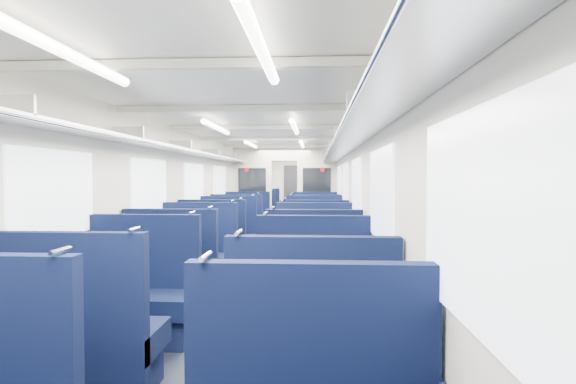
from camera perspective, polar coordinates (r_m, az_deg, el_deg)
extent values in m
cube|color=black|center=(9.25, -1.93, -7.86)|extent=(2.80, 18.00, 0.01)
cube|color=silver|center=(9.15, -1.95, 6.80)|extent=(2.80, 18.00, 0.01)
cube|color=beige|center=(9.36, -10.51, -0.54)|extent=(0.02, 18.00, 2.35)
cube|color=black|center=(9.43, -10.39, -5.55)|extent=(0.03, 17.90, 0.70)
cube|color=beige|center=(9.10, 6.87, -0.59)|extent=(0.02, 18.00, 2.35)
cube|color=black|center=(9.18, 6.75, -5.74)|extent=(0.03, 17.90, 0.70)
cube|color=beige|center=(18.10, 0.71, 0.65)|extent=(2.80, 0.02, 2.35)
cube|color=#B2B5BA|center=(9.32, -9.46, 4.35)|extent=(0.34, 17.40, 0.04)
cylinder|color=silver|center=(9.28, -8.37, 4.24)|extent=(0.02, 17.40, 0.02)
cube|color=#B2B5BA|center=(3.74, -30.65, 9.05)|extent=(0.34, 0.03, 0.14)
cube|color=#B2B5BA|center=(5.51, -18.83, 6.83)|extent=(0.34, 0.03, 0.14)
cube|color=#B2B5BA|center=(7.39, -12.93, 5.59)|extent=(0.34, 0.03, 0.14)
cube|color=#B2B5BA|center=(9.32, -9.46, 4.84)|extent=(0.34, 0.03, 0.14)
cube|color=#B2B5BA|center=(11.28, -7.19, 4.33)|extent=(0.34, 0.03, 0.14)
cube|color=#B2B5BA|center=(13.25, -5.60, 3.97)|extent=(0.34, 0.03, 0.14)
cube|color=#B2B5BA|center=(15.23, -4.42, 3.70)|extent=(0.34, 0.03, 0.14)
cube|color=#B2B5BA|center=(17.21, -3.51, 3.50)|extent=(0.34, 0.03, 0.14)
cube|color=#B2B5BA|center=(9.10, 5.75, 4.42)|extent=(0.34, 17.40, 0.04)
cylinder|color=silver|center=(9.09, 4.61, 4.30)|extent=(0.02, 17.40, 0.02)
cube|color=#B2B5BA|center=(3.14, 10.32, 10.72)|extent=(0.34, 0.03, 0.14)
cube|color=#B2B5BA|center=(5.12, 7.60, 7.30)|extent=(0.34, 0.03, 0.14)
cube|color=#B2B5BA|center=(7.11, 6.41, 5.78)|extent=(0.34, 0.03, 0.14)
cube|color=#B2B5BA|center=(9.10, 5.75, 4.93)|extent=(0.34, 0.03, 0.14)
cube|color=#B2B5BA|center=(11.10, 5.33, 4.38)|extent=(0.34, 0.03, 0.14)
cube|color=#B2B5BA|center=(13.09, 5.03, 4.00)|extent=(0.34, 0.03, 0.14)
cube|color=#B2B5BA|center=(15.09, 4.82, 3.72)|extent=(0.34, 0.03, 0.14)
cube|color=#B2B5BA|center=(17.09, 4.65, 3.50)|extent=(0.34, 0.03, 0.14)
cube|color=white|center=(4.48, -26.47, -0.18)|extent=(0.02, 1.30, 0.75)
cube|color=white|center=(6.57, -16.44, 0.54)|extent=(0.02, 1.30, 0.75)
cube|color=white|center=(8.77, -11.33, 0.90)|extent=(0.02, 1.30, 0.75)
cube|color=white|center=(11.01, -8.28, 1.11)|extent=(0.02, 1.30, 0.75)
cube|color=white|center=(13.76, -5.92, 1.27)|extent=(0.02, 1.30, 0.75)
cube|color=white|center=(16.04, -4.59, 1.36)|extent=(0.02, 1.30, 0.75)
cube|color=white|center=(1.67, 21.91, -3.27)|extent=(0.02, 1.30, 0.75)
cube|color=white|center=(3.92, 11.18, -0.29)|extent=(0.02, 1.30, 0.75)
cube|color=white|center=(6.20, 8.31, 0.52)|extent=(0.02, 1.30, 0.75)
cube|color=white|center=(8.50, 6.98, 0.89)|extent=(0.02, 1.30, 0.75)
cube|color=white|center=(10.79, 6.22, 1.10)|extent=(0.02, 1.30, 0.75)
cube|color=white|center=(13.59, 5.64, 1.26)|extent=(0.02, 1.30, 0.75)
cube|color=white|center=(15.89, 5.32, 1.35)|extent=(0.02, 1.30, 0.75)
cube|color=beige|center=(3.28, -12.13, 14.95)|extent=(2.70, 0.06, 0.06)
cube|color=beige|center=(5.20, -6.13, 10.10)|extent=(2.70, 0.06, 0.06)
cube|color=beige|center=(7.17, -3.46, 7.84)|extent=(2.70, 0.06, 0.06)
cube|color=beige|center=(9.15, -1.95, 6.55)|extent=(2.70, 0.06, 0.06)
cube|color=beige|center=(11.14, -0.98, 5.72)|extent=(2.70, 0.06, 0.06)
cube|color=beige|center=(13.13, -0.31, 5.14)|extent=(2.70, 0.06, 0.06)
cube|color=beige|center=(15.12, 0.18, 4.71)|extent=(2.70, 0.06, 0.06)
cube|color=beige|center=(17.12, 0.56, 4.38)|extent=(2.70, 0.06, 0.06)
cylinder|color=white|center=(3.02, -25.29, 15.01)|extent=(0.07, 1.60, 0.07)
cylinder|color=white|center=(6.76, -8.64, 7.76)|extent=(0.07, 1.60, 0.07)
cylinder|color=white|center=(10.20, -4.52, 5.78)|extent=(0.07, 1.60, 0.07)
cylinder|color=white|center=(14.66, -2.08, 4.60)|extent=(0.07, 1.60, 0.07)
cylinder|color=white|center=(2.69, -3.26, 16.85)|extent=(0.07, 1.60, 0.07)
cylinder|color=white|center=(6.62, 0.80, 7.90)|extent=(0.07, 1.60, 0.07)
cylinder|color=white|center=(10.11, 1.70, 5.82)|extent=(0.07, 1.60, 0.07)
cylinder|color=white|center=(14.60, 2.23, 4.61)|extent=(0.07, 1.60, 0.07)
cube|color=black|center=(18.05, 0.70, 0.09)|extent=(0.75, 0.06, 2.00)
cube|color=beige|center=(12.78, -4.35, 0.13)|extent=(1.05, 0.08, 2.35)
cube|color=black|center=(12.73, -4.39, 1.13)|extent=(0.76, 0.02, 0.80)
cylinder|color=#B20B13|center=(12.74, -5.06, 2.71)|extent=(0.12, 0.01, 0.12)
cube|color=beige|center=(12.66, 3.52, 0.11)|extent=(1.05, 0.08, 2.35)
cube|color=black|center=(12.61, 3.52, 1.13)|extent=(0.76, 0.02, 0.80)
cylinder|color=#B20B13|center=(12.60, 4.20, 2.72)|extent=(0.12, 0.01, 0.12)
cube|color=beige|center=(12.70, -0.44, 4.64)|extent=(0.70, 0.08, 0.35)
cylinder|color=silver|center=(2.49, -25.97, -6.44)|extent=(0.02, 0.17, 0.02)
cylinder|color=silver|center=(2.12, -10.01, -7.72)|extent=(0.02, 0.17, 0.02)
cube|color=#0A1332|center=(3.88, -23.45, -16.13)|extent=(1.10, 0.58, 0.19)
cube|color=black|center=(3.96, -23.40, -19.38)|extent=(1.01, 0.46, 0.28)
cube|color=#0A1332|center=(3.61, -25.23, -13.70)|extent=(1.10, 0.10, 1.17)
cylinder|color=silver|center=(3.30, -18.24, -4.34)|extent=(0.02, 0.17, 0.02)
cube|color=#0A1332|center=(3.37, 3.01, -18.77)|extent=(1.10, 0.58, 0.19)
cube|color=#0A1332|center=(3.07, 2.98, -16.32)|extent=(1.10, 0.10, 1.17)
cylinder|color=silver|center=(2.98, -6.04, -4.92)|extent=(0.02, 0.17, 0.02)
cube|color=#0A1332|center=(4.74, -17.92, -12.72)|extent=(1.10, 0.58, 0.19)
cube|color=black|center=(4.81, -17.89, -15.44)|extent=(1.01, 0.46, 0.28)
cube|color=#0A1332|center=(4.91, -16.93, -9.47)|extent=(1.10, 0.10, 1.17)
cylinder|color=silver|center=(4.68, -11.64, -2.47)|extent=(0.02, 0.17, 0.02)
cube|color=#0A1332|center=(4.42, 3.11, -13.72)|extent=(1.10, 0.58, 0.19)
cube|color=black|center=(4.49, 3.10, -16.61)|extent=(1.01, 0.46, 0.28)
cube|color=#0A1332|center=(4.60, 3.13, -10.17)|extent=(1.10, 0.10, 1.17)
cylinder|color=silver|center=(4.53, -2.77, -2.57)|extent=(0.02, 0.17, 0.02)
cube|color=#0A1332|center=(5.90, -13.40, -9.78)|extent=(1.10, 0.58, 0.19)
cube|color=black|center=(5.96, -13.38, -12.00)|extent=(1.01, 0.46, 0.28)
cube|color=#0A1332|center=(5.64, -14.12, -7.96)|extent=(1.10, 0.10, 1.17)
cylinder|color=silver|center=(5.45, -9.48, -1.85)|extent=(0.02, 0.17, 0.02)
cube|color=#0A1332|center=(5.67, 3.18, -10.23)|extent=(1.10, 0.58, 0.19)
cube|color=black|center=(5.72, 3.17, -12.54)|extent=(1.01, 0.46, 0.28)
cube|color=#0A1332|center=(5.39, 3.17, -8.37)|extent=(1.10, 0.10, 1.17)
cylinder|color=silver|center=(5.34, -1.83, -1.90)|extent=(0.02, 0.17, 0.02)
cube|color=#0A1332|center=(6.79, -11.10, -8.24)|extent=(1.10, 0.58, 0.19)
cube|color=black|center=(6.83, -11.09, -10.19)|extent=(1.01, 0.46, 0.28)
cube|color=#0A1332|center=(6.97, -10.63, -6.05)|extent=(1.10, 0.10, 1.17)
cylinder|color=silver|center=(6.82, -6.85, -1.09)|extent=(0.02, 0.17, 0.02)
cube|color=#0A1332|center=(6.61, 3.21, -8.48)|extent=(1.10, 0.58, 0.19)
cube|color=black|center=(6.65, 3.21, -10.48)|extent=(1.01, 0.46, 0.28)
cube|color=#0A1332|center=(6.80, 3.22, -6.22)|extent=(1.10, 0.10, 1.17)
cylinder|color=silver|center=(6.76, -0.72, -1.10)|extent=(0.02, 0.17, 0.02)
cube|color=#0A1332|center=(7.98, -8.84, -6.70)|extent=(1.10, 0.58, 0.19)
cube|color=black|center=(8.02, -8.83, -8.36)|extent=(1.01, 0.46, 0.28)
cube|color=#0A1332|center=(7.72, -9.22, -5.27)|extent=(1.10, 0.10, 1.17)
cylinder|color=silver|center=(7.58, -5.81, -0.79)|extent=(0.02, 0.17, 0.02)
cube|color=#0A1332|center=(7.79, 3.24, -6.90)|extent=(1.10, 0.58, 0.19)
cube|color=black|center=(7.83, 3.24, -8.60)|extent=(1.01, 0.46, 0.28)
cube|color=#0A1332|center=(7.52, 3.24, -5.44)|extent=(1.10, 0.10, 1.17)
cylinder|color=silver|center=(7.48, -0.32, -0.81)|extent=(0.02, 0.17, 0.02)
cube|color=#0A1332|center=(8.92, -7.52, -5.79)|extent=(1.10, 0.58, 0.19)
cube|color=black|center=(8.96, -7.51, -7.28)|extent=(1.01, 0.46, 0.28)
cube|color=#0A1332|center=(9.13, -7.24, -4.16)|extent=(1.10, 0.10, 1.17)
cylinder|color=silver|center=(9.01, -4.34, -0.36)|extent=(0.02, 0.17, 0.02)
cube|color=#0A1332|center=(8.97, 3.26, -5.73)|extent=(1.10, 0.58, 0.19)
cube|color=black|center=(9.00, 3.26, -7.22)|extent=(1.01, 0.46, 0.28)
cube|color=#0A1332|center=(9.18, 3.27, -4.12)|extent=(1.10, 0.10, 1.17)
cylinder|color=silver|center=(9.15, 0.35, -0.32)|extent=(0.02, 0.17, 0.02)
cube|color=#0A1332|center=(10.26, -6.06, -4.78)|extent=(1.10, 0.58, 0.19)
cube|color=black|center=(10.29, -6.06, -6.08)|extent=(1.01, 0.46, 0.28)
cube|color=#0A1332|center=(10.01, -6.29, -3.62)|extent=(1.10, 0.10, 1.17)
cylinder|color=silver|center=(9.90, -3.64, -0.16)|extent=(0.02, 0.17, 0.02)
cube|color=#0A1332|center=(10.11, 3.28, -4.87)|extent=(1.10, 0.58, 0.19)
cube|color=black|center=(10.14, 3.28, -6.20)|extent=(1.01, 0.46, 0.28)
cube|color=#0A1332|center=(9.85, 3.28, -3.71)|extent=(1.10, 0.10, 1.17)
cylinder|color=silver|center=(9.82, 0.56, -0.17)|extent=(0.02, 0.17, 0.02)
cube|color=#0A1332|center=(11.37, -5.12, -4.12)|extent=(1.10, 0.58, 0.19)
cube|color=black|center=(11.40, -5.12, -5.30)|extent=(1.01, 0.46, 0.28)
cube|color=#0A1332|center=(11.58, -4.95, -2.87)|extent=(1.10, 0.10, 1.17)
cylinder|color=silver|center=(11.49, -2.66, 0.13)|extent=(0.02, 0.17, 0.02)
cube|color=#0A1332|center=(11.20, 3.29, -4.21)|extent=(1.10, 0.58, 0.19)
cube|color=black|center=(11.23, 3.29, -5.41)|extent=(1.01, 0.46, 0.28)
cube|color=#0A1332|center=(11.41, 3.30, -2.94)|extent=(1.10, 0.10, 1.17)
cylinder|color=silver|center=(11.39, 0.96, 0.11)|extent=(0.02, 0.17, 0.02)
cube|color=#0A1332|center=(13.32, -3.86, -3.24)|extent=(1.10, 0.58, 0.19)
cube|color=black|center=(13.34, -3.86, -4.25)|extent=(1.01, 0.46, 0.28)
cube|color=#0A1332|center=(13.07, -3.99, -2.33)|extent=(1.10, 0.10, 1.17)
cylinder|color=silver|center=(12.99, -1.96, 0.33)|extent=(0.02, 0.17, 0.02)
cube|color=#0A1332|center=(13.43, 3.31, -3.19)|extent=(1.10, 0.58, 0.19)
cube|color=black|center=(13.45, 3.31, -4.20)|extent=(1.01, 0.46, 0.28)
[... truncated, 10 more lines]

